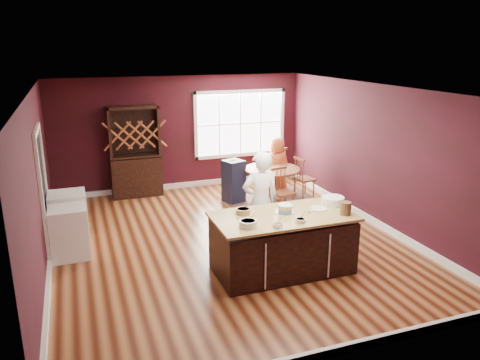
{
  "coord_description": "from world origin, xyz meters",
  "views": [
    {
      "loc": [
        -2.42,
        -7.38,
        3.42
      ],
      "look_at": [
        0.33,
        0.22,
        1.05
      ],
      "focal_mm": 35.0,
      "sensor_mm": 36.0,
      "label": 1
    }
  ],
  "objects_px": {
    "high_chair": "(234,180)",
    "hutch": "(135,152)",
    "chair_south": "(283,191)",
    "seated_woman": "(277,165)",
    "baker": "(261,202)",
    "washer": "(69,232)",
    "kitchen_island": "(282,244)",
    "chair_north": "(275,168)",
    "dryer": "(69,218)",
    "chair_east": "(305,177)",
    "toddler": "(235,165)",
    "dining_table": "(272,178)",
    "layer_cake": "(285,209)"
  },
  "relations": [
    {
      "from": "seated_woman",
      "to": "dryer",
      "type": "height_order",
      "value": "seated_woman"
    },
    {
      "from": "high_chair",
      "to": "dryer",
      "type": "distance_m",
      "value": 3.65
    },
    {
      "from": "hutch",
      "to": "chair_east",
      "type": "bearing_deg",
      "value": -21.86
    },
    {
      "from": "chair_north",
      "to": "high_chair",
      "type": "relative_size",
      "value": 1.06
    },
    {
      "from": "chair_east",
      "to": "dining_table",
      "type": "bearing_deg",
      "value": 76.69
    },
    {
      "from": "kitchen_island",
      "to": "hutch",
      "type": "xyz_separation_m",
      "value": [
        -1.6,
        4.57,
        0.6
      ]
    },
    {
      "from": "dryer",
      "to": "chair_east",
      "type": "bearing_deg",
      "value": 9.53
    },
    {
      "from": "high_chair",
      "to": "washer",
      "type": "relative_size",
      "value": 1.14
    },
    {
      "from": "layer_cake",
      "to": "hutch",
      "type": "bearing_deg",
      "value": 110.41
    },
    {
      "from": "layer_cake",
      "to": "chair_south",
      "type": "relative_size",
      "value": 0.32
    },
    {
      "from": "kitchen_island",
      "to": "dryer",
      "type": "distance_m",
      "value": 3.84
    },
    {
      "from": "chair_east",
      "to": "washer",
      "type": "distance_m",
      "value": 5.31
    },
    {
      "from": "seated_woman",
      "to": "high_chair",
      "type": "distance_m",
      "value": 1.21
    },
    {
      "from": "chair_east",
      "to": "seated_woman",
      "type": "bearing_deg",
      "value": 30.73
    },
    {
      "from": "baker",
      "to": "seated_woman",
      "type": "relative_size",
      "value": 1.31
    },
    {
      "from": "kitchen_island",
      "to": "baker",
      "type": "relative_size",
      "value": 1.23
    },
    {
      "from": "baker",
      "to": "layer_cake",
      "type": "xyz_separation_m",
      "value": [
        0.12,
        -0.7,
        0.11
      ]
    },
    {
      "from": "kitchen_island",
      "to": "baker",
      "type": "bearing_deg",
      "value": 93.4
    },
    {
      "from": "chair_north",
      "to": "seated_woman",
      "type": "xyz_separation_m",
      "value": [
        -0.09,
        -0.33,
        0.14
      ]
    },
    {
      "from": "washer",
      "to": "baker",
      "type": "bearing_deg",
      "value": -15.48
    },
    {
      "from": "dining_table",
      "to": "high_chair",
      "type": "distance_m",
      "value": 0.86
    },
    {
      "from": "dining_table",
      "to": "seated_woman",
      "type": "height_order",
      "value": "seated_woman"
    },
    {
      "from": "kitchen_island",
      "to": "chair_east",
      "type": "xyz_separation_m",
      "value": [
        2.0,
        3.13,
        0.04
      ]
    },
    {
      "from": "chair_north",
      "to": "seated_woman",
      "type": "height_order",
      "value": "seated_woman"
    },
    {
      "from": "layer_cake",
      "to": "high_chair",
      "type": "height_order",
      "value": "layer_cake"
    },
    {
      "from": "chair_east",
      "to": "toddler",
      "type": "relative_size",
      "value": 3.69
    },
    {
      "from": "chair_south",
      "to": "chair_north",
      "type": "relative_size",
      "value": 0.92
    },
    {
      "from": "high_chair",
      "to": "baker",
      "type": "bearing_deg",
      "value": -118.85
    },
    {
      "from": "chair_east",
      "to": "washer",
      "type": "xyz_separation_m",
      "value": [
        -5.1,
        -1.5,
        -0.05
      ]
    },
    {
      "from": "chair_north",
      "to": "dryer",
      "type": "relative_size",
      "value": 1.14
    },
    {
      "from": "chair_north",
      "to": "dryer",
      "type": "xyz_separation_m",
      "value": [
        -4.73,
        -1.71,
        -0.07
      ]
    },
    {
      "from": "layer_cake",
      "to": "hutch",
      "type": "relative_size",
      "value": 0.15
    },
    {
      "from": "baker",
      "to": "dining_table",
      "type": "bearing_deg",
      "value": -114.84
    },
    {
      "from": "chair_south",
      "to": "seated_woman",
      "type": "bearing_deg",
      "value": 62.88
    },
    {
      "from": "dining_table",
      "to": "washer",
      "type": "height_order",
      "value": "washer"
    },
    {
      "from": "layer_cake",
      "to": "dryer",
      "type": "distance_m",
      "value": 3.88
    },
    {
      "from": "high_chair",
      "to": "hutch",
      "type": "xyz_separation_m",
      "value": [
        -1.97,
        1.18,
        0.55
      ]
    },
    {
      "from": "dining_table",
      "to": "hutch",
      "type": "xyz_separation_m",
      "value": [
        -2.8,
        1.4,
        0.51
      ]
    },
    {
      "from": "layer_cake",
      "to": "toddler",
      "type": "height_order",
      "value": "layer_cake"
    },
    {
      "from": "washer",
      "to": "dryer",
      "type": "bearing_deg",
      "value": 90.0
    },
    {
      "from": "baker",
      "to": "chair_east",
      "type": "relative_size",
      "value": 1.82
    },
    {
      "from": "toddler",
      "to": "chair_south",
      "type": "bearing_deg",
      "value": -61.51
    },
    {
      "from": "seated_woman",
      "to": "washer",
      "type": "relative_size",
      "value": 1.55
    },
    {
      "from": "kitchen_island",
      "to": "high_chair",
      "type": "height_order",
      "value": "high_chair"
    },
    {
      "from": "layer_cake",
      "to": "hutch",
      "type": "height_order",
      "value": "hutch"
    },
    {
      "from": "baker",
      "to": "chair_east",
      "type": "distance_m",
      "value": 3.14
    },
    {
      "from": "kitchen_island",
      "to": "seated_woman",
      "type": "distance_m",
      "value": 3.97
    },
    {
      "from": "baker",
      "to": "washer",
      "type": "relative_size",
      "value": 2.02
    },
    {
      "from": "layer_cake",
      "to": "kitchen_island",
      "type": "bearing_deg",
      "value": -129.17
    },
    {
      "from": "chair_east",
      "to": "toddler",
      "type": "distance_m",
      "value": 1.63
    }
  ]
}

